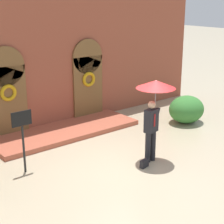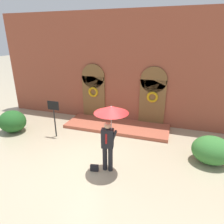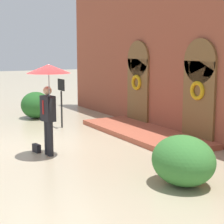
% 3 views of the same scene
% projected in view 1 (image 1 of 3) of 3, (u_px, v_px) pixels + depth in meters
% --- Properties ---
extents(ground_plane, '(80.00, 80.00, 0.00)m').
position_uv_depth(ground_plane, '(123.00, 163.00, 10.68)').
color(ground_plane, tan).
extents(building_facade, '(14.00, 2.30, 5.60)m').
position_uv_depth(building_facade, '(45.00, 52.00, 12.95)').
color(building_facade, brown).
rests_on(building_facade, ground).
extents(person_with_umbrella, '(1.10, 1.10, 2.36)m').
position_uv_depth(person_with_umbrella, '(155.00, 96.00, 10.29)').
color(person_with_umbrella, black).
rests_on(person_with_umbrella, ground).
extents(handbag, '(0.30, 0.17, 0.22)m').
position_uv_depth(handbag, '(144.00, 164.00, 10.38)').
color(handbag, black).
rests_on(handbag, ground).
extents(sign_post, '(0.56, 0.06, 1.72)m').
position_uv_depth(sign_post, '(22.00, 131.00, 9.80)').
color(sign_post, black).
rests_on(sign_post, ground).
extents(shrub_right, '(1.38, 1.21, 1.02)m').
position_uv_depth(shrub_right, '(186.00, 109.00, 13.89)').
color(shrub_right, '#387A33').
rests_on(shrub_right, ground).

